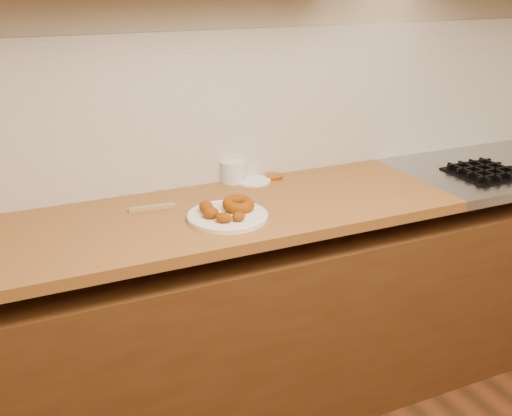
% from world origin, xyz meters
% --- Properties ---
extents(wall_back, '(4.00, 0.02, 2.70)m').
position_xyz_m(wall_back, '(0.00, 2.00, 1.35)').
color(wall_back, '#BDAF8F').
rests_on(wall_back, ground).
extents(base_cabinet, '(3.60, 0.60, 0.77)m').
position_xyz_m(base_cabinet, '(0.00, 1.69, 0.39)').
color(base_cabinet, '#482C13').
rests_on(base_cabinet, floor).
extents(butcher_block, '(2.30, 0.62, 0.04)m').
position_xyz_m(butcher_block, '(-0.65, 1.69, 0.88)').
color(butcher_block, brown).
rests_on(butcher_block, base_cabinet).
extents(backsplash, '(3.60, 0.02, 0.60)m').
position_xyz_m(backsplash, '(0.00, 1.99, 1.20)').
color(backsplash, '#BAB4A6').
rests_on(backsplash, wall_back).
extents(donut_plate, '(0.28, 0.28, 0.02)m').
position_xyz_m(donut_plate, '(-0.38, 1.60, 0.91)').
color(donut_plate, silver).
rests_on(donut_plate, butcher_block).
extents(ring_donut, '(0.16, 0.16, 0.05)m').
position_xyz_m(ring_donut, '(-0.33, 1.63, 0.94)').
color(ring_donut, '#7E3906').
rests_on(ring_donut, donut_plate).
extents(fried_dough_chunks, '(0.14, 0.17, 0.04)m').
position_xyz_m(fried_dough_chunks, '(-0.43, 1.59, 0.94)').
color(fried_dough_chunks, '#7E3906').
rests_on(fried_dough_chunks, donut_plate).
extents(plastic_tub, '(0.12, 0.12, 0.09)m').
position_xyz_m(plastic_tub, '(-0.21, 1.96, 0.94)').
color(plastic_tub, silver).
rests_on(plastic_tub, butcher_block).
extents(tub_lid, '(0.19, 0.19, 0.01)m').
position_xyz_m(tub_lid, '(-0.14, 1.92, 0.90)').
color(tub_lid, white).
rests_on(tub_lid, butcher_block).
extents(brass_jar_lid, '(0.09, 0.09, 0.01)m').
position_xyz_m(brass_jar_lid, '(-0.04, 1.93, 0.91)').
color(brass_jar_lid, '#B97120').
rests_on(brass_jar_lid, butcher_block).
extents(wooden_utensil, '(0.17, 0.04, 0.01)m').
position_xyz_m(wooden_utensil, '(-0.60, 1.80, 0.91)').
color(wooden_utensil, '#9F814D').
rests_on(wooden_utensil, butcher_block).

